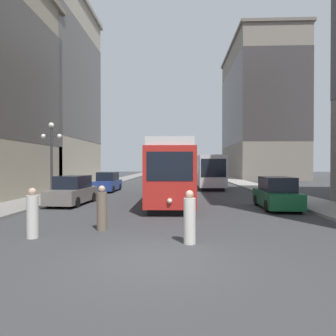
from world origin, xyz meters
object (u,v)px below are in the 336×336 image
Objects in this scene: streetcar at (171,171)px; lamp_post_left_near at (51,149)px; parked_car_left_near at (73,191)px; pedestrian_crossing_near at (102,209)px; parked_car_left_mid at (108,182)px; transit_bus at (207,170)px; parked_car_right_far at (276,194)px; pedestrian_crossing_far at (190,219)px; pedestrian_on_sidewalk at (33,215)px.

lamp_post_left_near is (-8.10, -1.11, 1.50)m from streetcar.
pedestrian_crossing_near is (3.79, -7.30, -0.04)m from parked_car_left_near.
parked_car_left_mid reaches higher than pedestrian_crossing_near.
lamp_post_left_near reaches higher than transit_bus.
parked_car_left_near and parked_car_right_far have the same top height.
lamp_post_left_near reaches higher than pedestrian_crossing_near.
pedestrian_on_sidewalk reaches higher than pedestrian_crossing_far.
parked_car_right_far is at bearing -32.76° from streetcar.
parked_car_right_far reaches higher than pedestrian_on_sidewalk.
pedestrian_crossing_far is at bearing 58.59° from parked_car_right_far.
parked_car_right_far reaches higher than pedestrian_crossing_far.
lamp_post_left_near is (-1.90, 1.26, 2.76)m from parked_car_left_near.
lamp_post_left_near reaches higher than pedestrian_on_sidewalk.
streetcar is 6.76m from parked_car_left_near.
pedestrian_on_sidewalk is (-8.19, -23.92, -1.14)m from transit_bus.
pedestrian_crossing_near is (-8.51, -5.89, -0.04)m from parked_car_right_far.
pedestrian_on_sidewalk is at bearing 36.89° from parked_car_right_far.
parked_car_left_near and parked_car_left_mid have the same top height.
pedestrian_on_sidewalk is (-2.05, -1.32, 0.00)m from pedestrian_crossing_near.
parked_car_left_near is at bearing -89.04° from parked_car_left_mid.
streetcar is at bearing -105.87° from transit_bus.
transit_bus is 25.31m from pedestrian_on_sidewalk.
pedestrian_on_sidewalk is at bearing -69.81° from lamp_post_left_near.
pedestrian_crossing_far is at bearing 11.59° from pedestrian_on_sidewalk.
parked_car_right_far is at bearing -10.70° from lamp_post_left_near.
parked_car_left_mid is 0.86× the size of lamp_post_left_near.
pedestrian_crossing_far is (-2.83, -24.44, -1.15)m from transit_bus.
lamp_post_left_near is (-5.69, 8.57, 2.80)m from pedestrian_crossing_near.
streetcar reaches higher than parked_car_left_near.
parked_car_left_mid is at bearing -72.81° from pedestrian_crossing_near.
parked_car_right_far is at bearing 51.38° from pedestrian_on_sidewalk.
parked_car_left_mid is 17.95m from pedestrian_on_sidewalk.
parked_car_right_far is at bearing -39.95° from parked_car_left_mid.
pedestrian_crossing_far is at bearing -49.32° from parked_car_left_near.
streetcar is at bearing 23.85° from parked_car_left_near.
pedestrian_crossing_near is at bearing -104.86° from streetcar.
pedestrian_on_sidewalk is at bearing -108.67° from transit_bus.
pedestrian_on_sidewalk is (1.74, -8.63, -0.04)m from parked_car_left_near.
parked_car_left_near is at bearing -159.91° from streetcar.
parked_car_left_near is 8.23m from pedestrian_crossing_near.
pedestrian_on_sidewalk is (-4.46, -11.00, -1.30)m from streetcar.
parked_car_left_mid is at bearing -136.38° from pedestrian_crossing_far.
pedestrian_crossing_near is at bearing 37.25° from parked_car_right_far.
pedestrian_crossing_far is at bearing -67.95° from parked_car_left_mid.
pedestrian_on_sidewalk is (-10.57, -7.21, -0.04)m from parked_car_right_far.
parked_car_left_near is 3.58m from lamp_post_left_near.
parked_car_left_mid is at bearing -148.39° from transit_bus.
streetcar is 8.08× the size of pedestrian_on_sidewalk.
parked_car_left_mid reaches higher than pedestrian_crossing_far.
pedestrian_on_sidewalk is (1.74, -17.87, -0.04)m from parked_car_left_mid.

